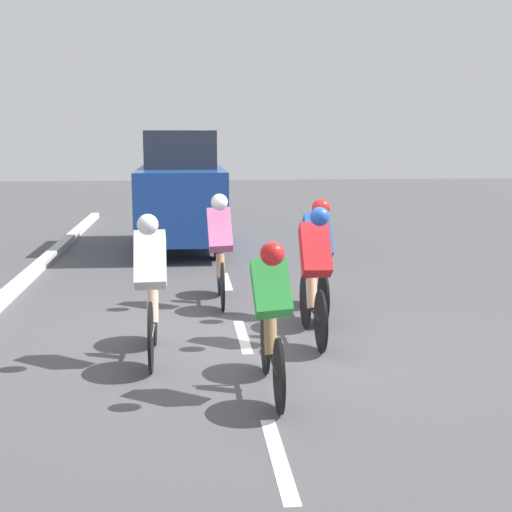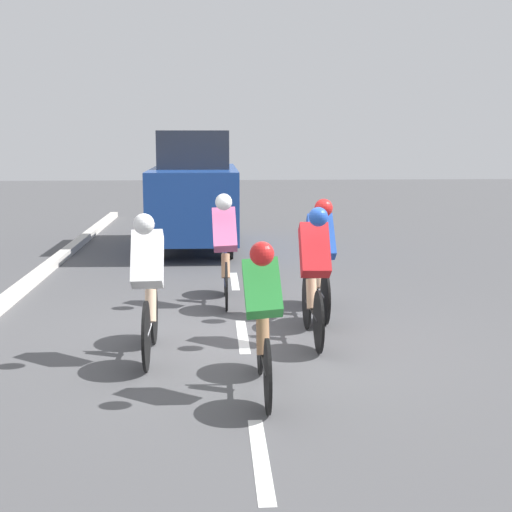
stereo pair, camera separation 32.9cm
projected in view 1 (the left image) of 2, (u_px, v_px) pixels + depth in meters
ground_plane at (244, 340)px, 8.15m from camera, size 60.00×60.00×0.00m
lane_stripe_near at (279, 458)px, 5.17m from camera, size 0.12×1.40×0.01m
lane_stripe_mid at (243, 336)px, 8.31m from camera, size 0.12×1.40×0.01m
lane_stripe_far at (227, 281)px, 11.45m from camera, size 0.12×1.40×0.01m
cyclist_green at (271, 314)px, 6.33m from camera, size 0.36×1.67×1.44m
cyclist_white at (151, 284)px, 7.33m from camera, size 0.33×1.66×1.56m
cyclist_blue at (318, 254)px, 9.15m from camera, size 0.33×1.64×1.55m
cyclist_red at (314, 271)px, 8.01m from camera, size 0.33×1.68×1.56m
cyclist_pink at (220, 246)px, 9.78m from camera, size 0.35×1.62×1.56m
support_car at (181, 191)px, 14.59m from camera, size 1.70×4.14×2.41m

